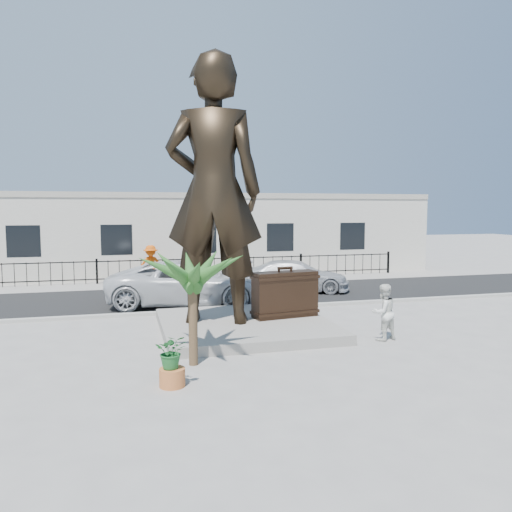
{
  "coord_description": "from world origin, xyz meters",
  "views": [
    {
      "loc": [
        -4.15,
        -13.58,
        3.84
      ],
      "look_at": [
        0.0,
        2.0,
        2.3
      ],
      "focal_mm": 35.0,
      "sensor_mm": 36.0,
      "label": 1
    }
  ],
  "objects_px": {
    "suitcase": "(285,294)",
    "car_white": "(189,283)",
    "statue": "(213,191)",
    "tourist": "(383,312)"
  },
  "relations": [
    {
      "from": "suitcase",
      "to": "car_white",
      "type": "xyz_separation_m",
      "value": [
        -2.58,
        4.31,
        -0.15
      ]
    },
    {
      "from": "statue",
      "to": "tourist",
      "type": "relative_size",
      "value": 4.91
    },
    {
      "from": "statue",
      "to": "suitcase",
      "type": "distance_m",
      "value": 4.08
    },
    {
      "from": "suitcase",
      "to": "car_white",
      "type": "bearing_deg",
      "value": 112.44
    },
    {
      "from": "statue",
      "to": "tourist",
      "type": "height_order",
      "value": "statue"
    },
    {
      "from": "statue",
      "to": "suitcase",
      "type": "height_order",
      "value": "statue"
    },
    {
      "from": "statue",
      "to": "car_white",
      "type": "bearing_deg",
      "value": -70.57
    },
    {
      "from": "suitcase",
      "to": "tourist",
      "type": "height_order",
      "value": "suitcase"
    },
    {
      "from": "tourist",
      "to": "suitcase",
      "type": "bearing_deg",
      "value": -61.12
    },
    {
      "from": "suitcase",
      "to": "car_white",
      "type": "height_order",
      "value": "suitcase"
    }
  ]
}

